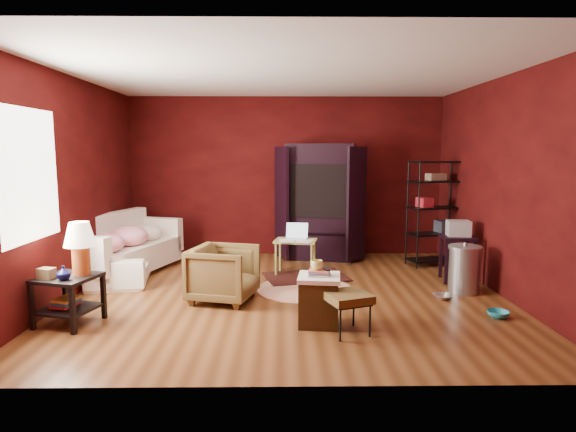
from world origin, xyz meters
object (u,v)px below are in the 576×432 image
wire_shelving (435,208)px  tv_armoire (320,199)px  side_table (74,263)px  laptop_desk (296,243)px  armchair (224,271)px  hamper (319,299)px  sofa (124,249)px

wire_shelving → tv_armoire: bearing=148.6°
side_table → laptop_desk: 3.19m
armchair → wire_shelving: (3.20, 1.87, 0.55)m
tv_armoire → wire_shelving: 1.90m
laptop_desk → hamper: bearing=-74.7°
side_table → tv_armoire: size_ratio=0.56×
armchair → side_table: bearing=131.5°
laptop_desk → tv_armoire: tv_armoire is taller
hamper → sofa: bearing=142.1°
side_table → wire_shelving: bearing=29.2°
tv_armoire → armchair: bearing=-109.4°
side_table → wire_shelving: wire_shelving is taller
hamper → laptop_desk: 2.17m
armchair → hamper: armchair is taller
armchair → hamper: 1.41m
side_table → wire_shelving: 5.39m
sofa → side_table: 2.09m
armchair → side_table: side_table is taller
hamper → laptop_desk: laptop_desk is taller
armchair → laptop_desk: 1.60m
armchair → tv_armoire: size_ratio=0.38×
sofa → tv_armoire: size_ratio=1.01×
sofa → wire_shelving: wire_shelving is taller
sofa → hamper: (2.77, -2.15, -0.11)m
armchair → wire_shelving: wire_shelving is taller
sofa → armchair: size_ratio=2.62×
laptop_desk → tv_armoire: bearing=77.7°
wire_shelving → hamper: bearing=-143.2°
sofa → hamper: size_ratio=3.22×
hamper → tv_armoire: bearing=85.4°
wire_shelving → side_table: bearing=-166.5°
tv_armoire → wire_shelving: tv_armoire is taller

